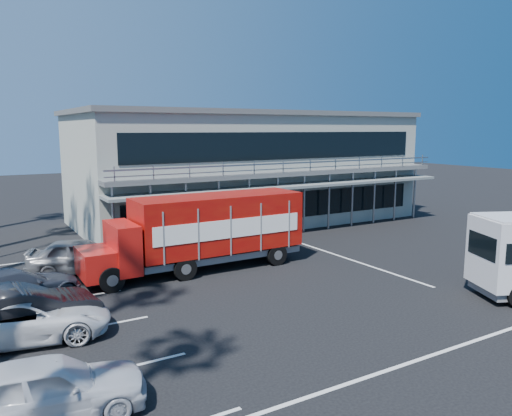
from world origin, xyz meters
TOP-DOWN VIEW (x-y plane):
  - ground at (0.00, 0.00)m, footprint 120.00×120.00m
  - building at (3.00, 14.94)m, footprint 22.40×12.00m
  - red_truck at (-4.68, 5.00)m, footprint 9.80×2.42m
  - parked_car_a at (-12.49, -3.85)m, footprint 4.31×2.18m
  - parked_car_b at (-12.50, 1.20)m, footprint 4.85×2.16m
  - parked_car_c at (-12.39, 0.80)m, footprint 5.04×2.94m
  - parked_car_d at (-12.50, 4.00)m, footprint 5.22×3.55m
  - parked_car_e at (-9.50, 7.20)m, footprint 4.84×3.21m

SIDE VIEW (x-z plane):
  - ground at x=0.00m, z-range 0.00..0.00m
  - parked_car_c at x=-12.39m, z-range 0.00..1.32m
  - parked_car_d at x=-12.50m, z-range 0.00..1.40m
  - parked_car_a at x=-12.49m, z-range 0.00..1.41m
  - parked_car_e at x=-9.50m, z-range 0.00..1.53m
  - parked_car_b at x=-12.50m, z-range 0.00..1.55m
  - red_truck at x=-4.68m, z-range 0.16..3.46m
  - building at x=3.00m, z-range 0.01..7.31m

